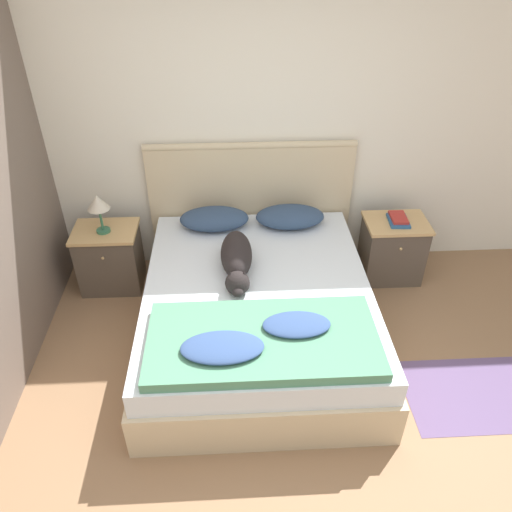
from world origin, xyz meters
The scene contains 13 objects.
ground_plane centered at (0.00, 0.00, 0.00)m, with size 16.00×16.00×0.00m, color #896647.
wall_back centered at (0.00, 2.13, 1.27)m, with size 9.00×0.06×2.55m.
bed centered at (0.04, 1.04, 0.26)m, with size 1.66×1.99×0.52m.
headboard centered at (0.04, 2.06, 0.60)m, with size 1.74×0.06×1.16m.
nightstand_left centered at (-1.17, 1.76, 0.28)m, with size 0.52×0.40×0.56m.
nightstand_right centered at (1.25, 1.76, 0.28)m, with size 0.52×0.40×0.56m.
pillow_left centered at (-0.27, 1.82, 0.60)m, with size 0.57×0.33×0.16m.
pillow_right centered at (0.36, 1.82, 0.60)m, with size 0.57×0.33×0.16m.
quilt centered at (0.03, 0.44, 0.57)m, with size 1.41×0.69×0.12m.
dog centered at (-0.10, 1.20, 0.63)m, with size 0.23×0.75×0.24m.
book_stack centered at (1.26, 1.76, 0.58)m, with size 0.18×0.24×0.04m.
table_lamp centered at (-1.17, 1.73, 0.81)m, with size 0.18×0.18×0.33m.
rug centered at (1.65, 0.41, 0.00)m, with size 1.27×0.64×0.00m.
Camera 1 is at (-0.12, -1.73, 2.74)m, focal length 35.00 mm.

